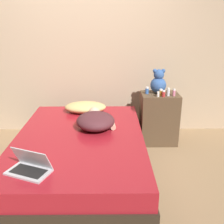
% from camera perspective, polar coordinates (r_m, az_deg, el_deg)
% --- Properties ---
extents(ground_plane, '(12.00, 12.00, 0.00)m').
position_cam_1_polar(ground_plane, '(3.11, -6.70, -13.08)').
color(ground_plane, '#937551').
extents(wall_back, '(8.00, 0.06, 2.60)m').
position_cam_1_polar(wall_back, '(3.94, -5.50, 14.13)').
color(wall_back, tan).
rests_on(wall_back, ground_plane).
extents(bed, '(1.41, 2.05, 0.47)m').
position_cam_1_polar(bed, '(2.99, -6.88, -9.29)').
color(bed, '#2D2319').
rests_on(bed, ground_plane).
extents(nightstand, '(0.51, 0.39, 0.71)m').
position_cam_1_polar(nightstand, '(3.73, 10.13, -1.36)').
color(nightstand, brown).
rests_on(nightstand, ground_plane).
extents(pillow, '(0.56, 0.35, 0.14)m').
position_cam_1_polar(pillow, '(3.56, -5.80, 1.06)').
color(pillow, tan).
rests_on(pillow, bed).
extents(person_lying, '(0.48, 0.64, 0.18)m').
position_cam_1_polar(person_lying, '(3.04, -3.56, -1.80)').
color(person_lying, '#4C2328').
rests_on(person_lying, bed).
extents(laptop, '(0.40, 0.32, 0.20)m').
position_cam_1_polar(laptop, '(2.31, -17.46, -11.29)').
color(laptop, silver).
rests_on(laptop, bed).
extents(teddy_bear, '(0.22, 0.22, 0.33)m').
position_cam_1_polar(teddy_bear, '(3.63, 10.06, 6.32)').
color(teddy_bear, '#335693').
rests_on(teddy_bear, nightstand).
extents(bottle_blue, '(0.05, 0.05, 0.09)m').
position_cam_1_polar(bottle_blue, '(3.58, 7.62, 4.68)').
color(bottle_blue, '#3866B2').
rests_on(bottle_blue, nightstand).
extents(bottle_white, '(0.03, 0.03, 0.07)m').
position_cam_1_polar(bottle_white, '(3.47, 10.01, 3.84)').
color(bottle_white, white).
rests_on(bottle_white, nightstand).
extents(bottle_amber, '(0.05, 0.05, 0.09)m').
position_cam_1_polar(bottle_amber, '(3.51, 10.60, 4.19)').
color(bottle_amber, gold).
rests_on(bottle_amber, nightstand).
extents(bottle_pink, '(0.04, 0.04, 0.09)m').
position_cam_1_polar(bottle_pink, '(3.55, 13.35, 4.17)').
color(bottle_pink, pink).
rests_on(bottle_pink, nightstand).
extents(bottle_clear, '(0.04, 0.04, 0.11)m').
position_cam_1_polar(bottle_clear, '(3.53, 12.14, 4.27)').
color(bottle_clear, silver).
rests_on(bottle_clear, nightstand).
extents(bottle_red, '(0.04, 0.04, 0.09)m').
position_cam_1_polar(bottle_red, '(3.48, 11.18, 3.94)').
color(bottle_red, '#B72D2D').
rests_on(bottle_red, nightstand).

